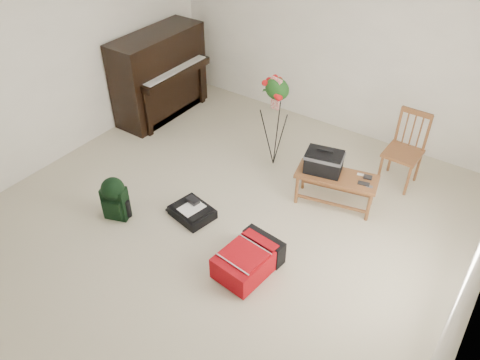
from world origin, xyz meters
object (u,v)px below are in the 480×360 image
Objects in this scene: green_backpack at (114,197)px; piano at (160,76)px; black_duffel at (192,211)px; bench at (329,165)px; dining_chair at (404,151)px; flower_stand at (275,123)px; red_suitcase at (251,257)px.

piano is at bearing 99.15° from green_backpack.
bench is at bearing 57.03° from black_duffel.
bench is 1.04× the size of dining_chair.
red_suitcase is at bearing -49.86° from flower_stand.
black_duffel is (1.88, -1.60, -0.53)m from piano.
red_suitcase is 1.70m from green_backpack.
dining_chair is 1.59m from flower_stand.
green_backpack is (-1.80, -1.63, -0.21)m from bench.
piano is 3.02m from bench.
flower_stand is (-0.76, 1.67, 0.46)m from red_suitcase.
bench is at bearing 21.80° from green_backpack.
red_suitcase is at bearing -12.58° from green_backpack.
bench reaches higher than red_suitcase.
red_suitcase is at bearing -108.24° from bench.
red_suitcase is 1.90m from flower_stand.
bench is 2.44m from green_backpack.
piano is 2.87× the size of black_duffel.
flower_stand reaches higher than dining_chair.
green_backpack is 0.42× the size of flower_stand.
bench is at bearing -1.42° from flower_stand.
red_suitcase is at bearing -106.24° from dining_chair.
bench reaches higher than black_duffel.
flower_stand is at bearing 149.77° from bench.
green_backpack is at bearing -150.94° from bench.
dining_chair is at bearing 36.75° from flower_stand.
bench is 1.64m from black_duffel.
black_duffel is at bearing 170.88° from red_suitcase.
red_suitcase is (-0.71, -2.24, -0.31)m from dining_chair.
flower_stand is (-0.89, 0.27, 0.11)m from bench.
flower_stand reaches higher than bench.
dining_chair is 2.63m from black_duffel.
red_suitcase is 1.33× the size of black_duffel.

